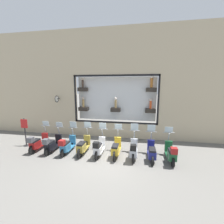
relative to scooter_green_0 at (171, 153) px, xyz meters
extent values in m
plane|color=#66635E|center=(-0.40, 3.30, -0.46)|extent=(120.00, 120.00, 0.00)
cube|color=tan|center=(3.20, 3.30, 0.08)|extent=(0.40, 5.99, 1.08)
cube|color=tan|center=(3.20, 3.30, 5.57)|extent=(0.40, 5.99, 3.09)
cube|color=black|center=(2.99, 3.30, 3.96)|extent=(0.04, 5.99, 0.12)
cube|color=black|center=(2.99, 3.30, 0.68)|extent=(0.04, 5.99, 0.12)
cube|color=black|center=(2.99, 0.37, 2.32)|extent=(0.04, 0.12, 3.40)
cube|color=black|center=(2.99, 6.24, 2.32)|extent=(0.04, 0.12, 3.40)
cube|color=silver|center=(3.55, 3.30, 2.32)|extent=(0.04, 5.75, 3.16)
cube|color=#28231E|center=(3.33, 0.84, 3.00)|extent=(0.36, 0.71, 0.28)
cylinder|color=#B26B2D|center=(3.33, 0.84, 3.46)|extent=(0.18, 0.18, 0.64)
sphere|color=white|center=(3.33, 0.84, 3.89)|extent=(0.23, 0.23, 0.23)
cube|color=#28231E|center=(3.33, 5.77, 3.00)|extent=(0.36, 0.71, 0.28)
cylinder|color=#47382D|center=(3.33, 5.77, 3.41)|extent=(0.15, 0.15, 0.54)
sphere|color=beige|center=(3.33, 5.77, 3.78)|extent=(0.20, 0.20, 0.20)
cube|color=#28231E|center=(3.33, 0.84, 1.54)|extent=(0.36, 0.71, 0.28)
cylinder|color=#CC4C23|center=(3.33, 0.84, 1.95)|extent=(0.15, 0.15, 0.54)
sphere|color=beige|center=(3.33, 0.84, 2.32)|extent=(0.20, 0.20, 0.20)
cube|color=#28231E|center=(3.33, 3.30, 1.54)|extent=(0.36, 0.71, 0.28)
cylinder|color=#9E7F4C|center=(3.33, 3.30, 1.96)|extent=(0.16, 0.16, 0.56)
sphere|color=beige|center=(3.33, 3.30, 2.34)|extent=(0.20, 0.20, 0.20)
cube|color=#28231E|center=(3.33, 5.77, 1.54)|extent=(0.36, 0.71, 0.28)
cylinder|color=#9E7F4C|center=(3.33, 5.77, 1.97)|extent=(0.16, 0.16, 0.57)
sphere|color=beige|center=(3.33, 5.77, 2.36)|extent=(0.21, 0.21, 0.21)
cylinder|color=black|center=(2.83, 7.53, 2.32)|extent=(0.35, 0.05, 0.05)
torus|color=black|center=(2.65, 7.53, 2.32)|extent=(0.50, 0.05, 0.50)
cylinder|color=white|center=(2.65, 7.53, 2.32)|extent=(0.41, 0.03, 0.41)
cylinder|color=black|center=(0.83, 0.00, -0.23)|extent=(0.46, 0.09, 0.46)
cylinder|color=black|center=(-0.50, 0.00, -0.23)|extent=(0.46, 0.09, 0.46)
cube|color=#19512D|center=(0.17, 0.00, -0.24)|extent=(1.02, 0.38, 0.06)
cube|color=#19512D|center=(-0.21, 0.00, -0.03)|extent=(0.61, 0.35, 0.36)
cube|color=black|center=(-0.21, 0.00, 0.20)|extent=(0.58, 0.31, 0.10)
cube|color=#19512D|center=(0.71, 0.00, 0.07)|extent=(0.12, 0.37, 0.56)
cylinder|color=gray|center=(0.78, 0.00, 0.56)|extent=(0.20, 0.06, 0.45)
cylinder|color=gray|center=(0.85, 0.00, 0.78)|extent=(0.04, 0.61, 0.04)
cube|color=silver|center=(0.89, 0.00, 0.94)|extent=(0.08, 0.42, 0.31)
cube|color=maroon|center=(-0.55, 0.00, 0.36)|extent=(0.28, 0.28, 0.28)
cylinder|color=black|center=(0.84, 0.92, -0.24)|extent=(0.45, 0.09, 0.45)
cylinder|color=black|center=(-0.51, 0.92, -0.24)|extent=(0.45, 0.09, 0.45)
cube|color=navy|center=(0.17, 0.92, -0.25)|extent=(1.02, 0.38, 0.06)
cube|color=navy|center=(-0.21, 0.92, -0.04)|extent=(0.61, 0.35, 0.36)
cube|color=black|center=(-0.21, 0.92, 0.19)|extent=(0.58, 0.31, 0.10)
cube|color=navy|center=(0.71, 0.92, 0.06)|extent=(0.12, 0.37, 0.56)
cylinder|color=gray|center=(0.78, 0.92, 0.56)|extent=(0.20, 0.06, 0.45)
cylinder|color=gray|center=(0.85, 0.92, 0.77)|extent=(0.04, 0.61, 0.04)
cube|color=silver|center=(0.89, 0.92, 0.97)|extent=(0.10, 0.42, 0.39)
cylinder|color=black|center=(0.82, 1.84, -0.21)|extent=(0.49, 0.09, 0.49)
cylinder|color=black|center=(-0.49, 1.84, -0.21)|extent=(0.49, 0.09, 0.49)
cube|color=#B7BCC6|center=(0.17, 1.84, -0.23)|extent=(1.02, 0.39, 0.06)
cube|color=#B7BCC6|center=(-0.21, 1.84, -0.02)|extent=(0.61, 0.35, 0.36)
cube|color=black|center=(-0.21, 1.84, 0.21)|extent=(0.58, 0.31, 0.10)
cube|color=#B7BCC6|center=(0.71, 1.84, 0.08)|extent=(0.12, 0.37, 0.56)
cylinder|color=gray|center=(0.78, 1.84, 0.58)|extent=(0.20, 0.06, 0.45)
cylinder|color=gray|center=(0.85, 1.84, 0.79)|extent=(0.04, 0.60, 0.04)
cube|color=silver|center=(0.89, 1.84, 0.99)|extent=(0.10, 0.42, 0.39)
cube|color=black|center=(-0.54, 1.84, 0.37)|extent=(0.28, 0.28, 0.28)
cylinder|color=black|center=(0.80, 2.76, -0.18)|extent=(0.55, 0.09, 0.55)
cylinder|color=black|center=(-0.46, 2.76, -0.18)|extent=(0.55, 0.09, 0.55)
cube|color=gold|center=(0.17, 2.76, -0.20)|extent=(1.02, 0.39, 0.06)
cube|color=gold|center=(-0.21, 2.76, 0.01)|extent=(0.61, 0.35, 0.36)
cube|color=black|center=(-0.21, 2.76, 0.24)|extent=(0.58, 0.31, 0.10)
cube|color=gold|center=(0.71, 2.76, 0.11)|extent=(0.12, 0.37, 0.56)
cylinder|color=gray|center=(0.78, 2.76, 0.61)|extent=(0.20, 0.06, 0.45)
cylinder|color=gray|center=(0.85, 2.76, 0.82)|extent=(0.04, 0.60, 0.04)
cube|color=silver|center=(0.89, 2.76, 0.97)|extent=(0.08, 0.42, 0.30)
cylinder|color=black|center=(0.83, 3.68, -0.22)|extent=(0.47, 0.09, 0.47)
cylinder|color=black|center=(-0.49, 3.68, -0.22)|extent=(0.47, 0.09, 0.47)
cube|color=silver|center=(0.17, 3.68, -0.23)|extent=(1.02, 0.39, 0.06)
cube|color=silver|center=(-0.21, 3.68, -0.02)|extent=(0.61, 0.35, 0.36)
cube|color=black|center=(-0.21, 3.68, 0.21)|extent=(0.58, 0.31, 0.10)
cube|color=silver|center=(0.71, 3.68, 0.08)|extent=(0.12, 0.37, 0.56)
cylinder|color=gray|center=(0.78, 3.68, 0.57)|extent=(0.20, 0.06, 0.45)
cylinder|color=gray|center=(0.85, 3.68, 0.78)|extent=(0.04, 0.60, 0.04)
cube|color=silver|center=(0.89, 3.68, 0.97)|extent=(0.09, 0.42, 0.36)
cube|color=black|center=(-0.54, 3.68, 0.37)|extent=(0.28, 0.28, 0.28)
cylinder|color=black|center=(0.80, 4.60, -0.19)|extent=(0.55, 0.09, 0.55)
cylinder|color=black|center=(-0.47, 4.60, -0.19)|extent=(0.55, 0.09, 0.55)
cube|color=olive|center=(0.17, 4.60, -0.20)|extent=(1.02, 0.38, 0.06)
cube|color=olive|center=(-0.21, 4.60, 0.01)|extent=(0.61, 0.35, 0.36)
cube|color=black|center=(-0.21, 4.60, 0.24)|extent=(0.58, 0.31, 0.10)
cube|color=olive|center=(0.71, 4.60, 0.11)|extent=(0.12, 0.37, 0.56)
cylinder|color=gray|center=(0.78, 4.60, 0.60)|extent=(0.20, 0.06, 0.45)
cylinder|color=gray|center=(0.85, 4.60, 0.82)|extent=(0.04, 0.60, 0.04)
cube|color=silver|center=(0.89, 4.60, 0.99)|extent=(0.09, 0.42, 0.35)
cylinder|color=black|center=(0.84, 5.52, -0.24)|extent=(0.44, 0.09, 0.44)
cylinder|color=black|center=(-0.51, 5.52, -0.24)|extent=(0.44, 0.09, 0.44)
cube|color=teal|center=(0.17, 5.52, -0.25)|extent=(1.02, 0.38, 0.06)
cube|color=teal|center=(-0.21, 5.52, -0.04)|extent=(0.61, 0.35, 0.36)
cube|color=black|center=(-0.21, 5.52, 0.19)|extent=(0.58, 0.31, 0.10)
cube|color=teal|center=(0.71, 5.52, 0.06)|extent=(0.12, 0.37, 0.56)
cylinder|color=gray|center=(0.78, 5.52, 0.56)|extent=(0.20, 0.06, 0.45)
cylinder|color=gray|center=(0.85, 5.52, 0.77)|extent=(0.04, 0.61, 0.04)
cube|color=silver|center=(0.89, 5.52, 0.96)|extent=(0.09, 0.42, 0.37)
cube|color=maroon|center=(-0.55, 5.52, 0.35)|extent=(0.28, 0.28, 0.28)
cylinder|color=black|center=(0.84, 6.44, -0.24)|extent=(0.45, 0.09, 0.45)
cylinder|color=black|center=(-0.51, 6.44, -0.24)|extent=(0.45, 0.09, 0.45)
cube|color=black|center=(0.17, 6.44, -0.25)|extent=(1.02, 0.38, 0.06)
cube|color=black|center=(-0.21, 6.44, -0.04)|extent=(0.61, 0.35, 0.36)
cube|color=black|center=(-0.21, 6.44, 0.19)|extent=(0.58, 0.31, 0.10)
cube|color=black|center=(0.71, 6.44, 0.06)|extent=(0.12, 0.37, 0.56)
cylinder|color=gray|center=(0.78, 6.44, 0.56)|extent=(0.20, 0.06, 0.45)
cylinder|color=gray|center=(0.85, 6.44, 0.77)|extent=(0.04, 0.61, 0.04)
cube|color=silver|center=(0.89, 6.44, 0.92)|extent=(0.08, 0.42, 0.29)
cube|color=#4C4C51|center=(-0.55, 6.44, 0.35)|extent=(0.28, 0.28, 0.28)
cylinder|color=black|center=(0.81, 7.36, -0.21)|extent=(0.51, 0.09, 0.51)
cylinder|color=black|center=(-0.48, 7.36, -0.21)|extent=(0.51, 0.09, 0.51)
cube|color=maroon|center=(0.17, 7.36, -0.22)|extent=(1.02, 0.38, 0.06)
cube|color=maroon|center=(-0.21, 7.36, -0.01)|extent=(0.61, 0.35, 0.36)
cube|color=black|center=(-0.21, 7.36, 0.22)|extent=(0.58, 0.31, 0.10)
cube|color=maroon|center=(0.71, 7.36, 0.09)|extent=(0.12, 0.37, 0.56)
cylinder|color=gray|center=(0.78, 7.36, 0.58)|extent=(0.20, 0.06, 0.45)
cylinder|color=gray|center=(0.85, 7.36, 0.80)|extent=(0.04, 0.61, 0.04)
cube|color=silver|center=(0.89, 7.36, 0.95)|extent=(0.08, 0.42, 0.29)
cube|color=#4C4C51|center=(-0.53, 7.36, 0.38)|extent=(0.28, 0.28, 0.28)
cylinder|color=#232326|center=(0.50, 8.54, -0.45)|extent=(0.36, 0.36, 0.02)
cylinder|color=#232326|center=(0.50, 8.54, 0.42)|extent=(0.07, 0.07, 1.76)
cube|color=red|center=(0.48, 8.54, 0.98)|extent=(0.03, 0.45, 0.55)
camera|label=1|loc=(-7.33, 1.64, 3.28)|focal=24.00mm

